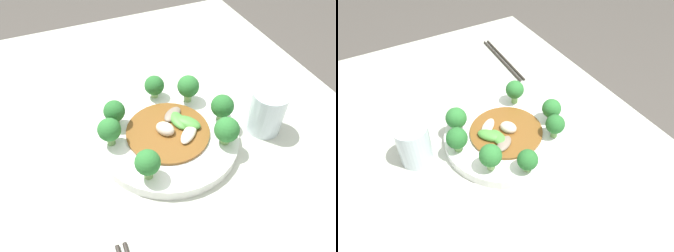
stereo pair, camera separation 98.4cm
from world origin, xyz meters
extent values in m
cube|color=#B7BCAD|center=(0.00, 0.00, 0.39)|extent=(1.10, 0.77, 0.77)
cylinder|color=white|center=(0.00, -0.04, 0.78)|extent=(0.28, 0.28, 0.02)
cylinder|color=#7AAD5B|center=(0.07, 0.05, 0.80)|extent=(0.02, 0.02, 0.02)
sphere|color=#2D7533|center=(0.07, 0.05, 0.83)|extent=(0.05, 0.05, 0.05)
cylinder|color=#89B76B|center=(-0.07, 0.04, 0.80)|extent=(0.02, 0.02, 0.02)
sphere|color=#2D7533|center=(-0.07, 0.04, 0.83)|extent=(0.05, 0.05, 0.05)
cylinder|color=#70A356|center=(-0.06, -0.13, 0.80)|extent=(0.02, 0.02, 0.02)
sphere|color=#286B2D|center=(-0.06, -0.13, 0.83)|extent=(0.04, 0.04, 0.04)
cylinder|color=#70A356|center=(-0.02, -0.15, 0.80)|extent=(0.02, 0.02, 0.02)
sphere|color=#2D7533|center=(-0.02, -0.15, 0.83)|extent=(0.04, 0.04, 0.04)
cylinder|color=#7AAD5B|center=(0.08, -0.12, 0.80)|extent=(0.02, 0.02, 0.02)
sphere|color=#2D7533|center=(0.08, -0.12, 0.83)|extent=(0.05, 0.05, 0.05)
cylinder|color=#89B76B|center=(-0.12, -0.03, 0.80)|extent=(0.02, 0.02, 0.01)
sphere|color=#286B2D|center=(-0.12, -0.03, 0.82)|extent=(0.04, 0.04, 0.04)
cylinder|color=#70A356|center=(0.01, 0.07, 0.80)|extent=(0.02, 0.02, 0.02)
sphere|color=#286B2D|center=(0.01, 0.07, 0.83)|extent=(0.05, 0.05, 0.05)
cylinder|color=brown|center=(0.00, -0.04, 0.80)|extent=(0.17, 0.17, 0.01)
ellipsoid|color=#4C933D|center=(-0.02, -0.01, 0.80)|extent=(0.06, 0.03, 0.02)
ellipsoid|color=gray|center=(-0.04, -0.02, 0.80)|extent=(0.05, 0.06, 0.01)
ellipsoid|color=beige|center=(0.00, -0.05, 0.81)|extent=(0.05, 0.05, 0.02)
ellipsoid|color=#4C933D|center=(0.00, 0.00, 0.81)|extent=(0.06, 0.06, 0.02)
ellipsoid|color=beige|center=(0.03, -0.01, 0.80)|extent=(0.06, 0.06, 0.01)
cylinder|color=silver|center=(0.05, 0.16, 0.82)|extent=(0.07, 0.07, 0.09)
cylinder|color=#2D2823|center=(0.30, -0.20, 0.77)|extent=(0.24, 0.02, 0.01)
cylinder|color=#2D2823|center=(0.30, -0.21, 0.77)|extent=(0.24, 0.02, 0.01)
camera|label=1|loc=(0.42, -0.22, 1.27)|focal=35.00mm
camera|label=2|loc=(-0.46, 0.22, 1.32)|focal=35.00mm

